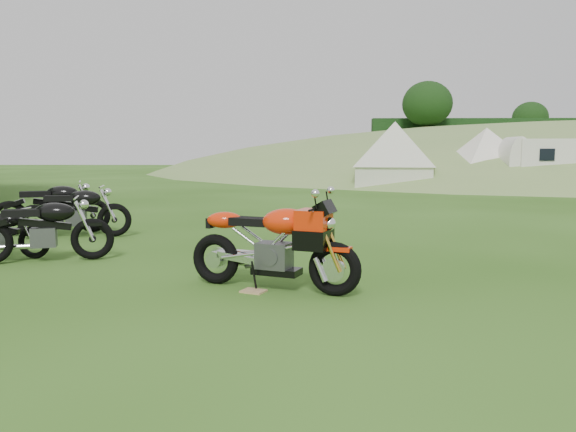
# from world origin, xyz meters

# --- Properties ---
(ground) EXTENTS (120.00, 120.00, 0.00)m
(ground) POSITION_xyz_m (0.00, 0.00, 0.00)
(ground) COLOR #265111
(ground) RESTS_ON ground
(sport_motorcycle) EXTENTS (2.16, 1.25, 1.27)m
(sport_motorcycle) POSITION_xyz_m (-0.17, 0.04, 0.63)
(sport_motorcycle) COLOR red
(sport_motorcycle) RESTS_ON ground
(plywood_board) EXTENTS (0.34, 0.31, 0.02)m
(plywood_board) POSITION_xyz_m (-0.39, -0.10, 0.01)
(plywood_board) COLOR tan
(plywood_board) RESTS_ON ground
(vintage_moto_a) EXTENTS (2.06, 1.02, 1.06)m
(vintage_moto_a) POSITION_xyz_m (-3.74, 1.64, 0.53)
(vintage_moto_a) COLOR black
(vintage_moto_a) RESTS_ON ground
(vintage_moto_c) EXTENTS (2.21, 1.23, 1.14)m
(vintage_moto_c) POSITION_xyz_m (-4.86, 4.49, 0.57)
(vintage_moto_c) COLOR black
(vintage_moto_c) RESTS_ON ground
(vintage_moto_d) EXTENTS (2.10, 0.88, 1.08)m
(vintage_moto_d) POSITION_xyz_m (-4.21, 4.04, 0.54)
(vintage_moto_d) COLOR black
(vintage_moto_d) RESTS_ON ground
(tent_mid) EXTENTS (3.79, 3.79, 2.84)m
(tent_mid) POSITION_xyz_m (4.38, 18.84, 1.42)
(tent_mid) COLOR silver
(tent_mid) RESTS_ON ground
(tent_right) EXTENTS (3.61, 3.61, 2.70)m
(tent_right) POSITION_xyz_m (8.72, 19.63, 1.35)
(tent_right) COLOR white
(tent_right) RESTS_ON ground
(caravan) EXTENTS (4.85, 2.33, 2.23)m
(caravan) POSITION_xyz_m (11.25, 17.76, 1.11)
(caravan) COLOR white
(caravan) RESTS_ON ground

